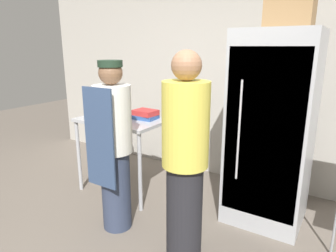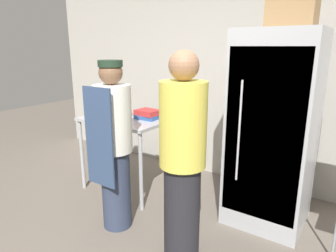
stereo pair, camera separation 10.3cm
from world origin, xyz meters
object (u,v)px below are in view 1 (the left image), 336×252
Objects in this scene: donut_box at (114,115)px; blender_pitcher at (114,106)px; cardboard_storage_box at (290,13)px; person_baker at (114,146)px; binder_stack at (145,114)px; refrigerator at (271,130)px; person_customer at (185,160)px.

donut_box is 0.26m from blender_pitcher.
person_baker is at bearing -139.60° from cardboard_storage_box.
cardboard_storage_box is (1.45, 0.27, 1.07)m from binder_stack.
donut_box is 0.95× the size of binder_stack.
person_baker reaches higher than binder_stack.
refrigerator reaches higher than binder_stack.
donut_box reaches higher than blender_pitcher.
refrigerator is 1.77m from donut_box.
cardboard_storage_box reaches higher than donut_box.
binder_stack is 1.82m from cardboard_storage_box.
person_baker is 0.94× the size of person_customer.
blender_pitcher is at bearing -175.26° from refrigerator.
donut_box is at bearing -168.81° from refrigerator.
donut_box is (-1.74, -0.34, 0.02)m from refrigerator.
blender_pitcher is at bearing -172.34° from cardboard_storage_box.
person_customer is at bearing -26.12° from donut_box.
refrigerator is 6.86× the size of binder_stack.
donut_box is at bearing -47.79° from blender_pitcher.
blender_pitcher is 1.71m from person_customer.
binder_stack is 0.82m from person_baker.
person_customer reaches higher than binder_stack.
refrigerator is 1.91m from blender_pitcher.
person_baker is at bearing -75.29° from binder_stack.
person_customer is at bearing -112.89° from cardboard_storage_box.
person_baker reaches higher than blender_pitcher.
person_customer is (-0.46, -1.10, -1.16)m from cardboard_storage_box.
cardboard_storage_box is (0.04, 0.10, 1.09)m from refrigerator.
donut_box is 0.16× the size of person_baker.
cardboard_storage_box is at bearing 7.66° from blender_pitcher.
refrigerator is 4.52× the size of cardboard_storage_box.
donut_box is 1.09× the size of blender_pitcher.
person_baker is (-1.20, -0.96, -0.10)m from refrigerator.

